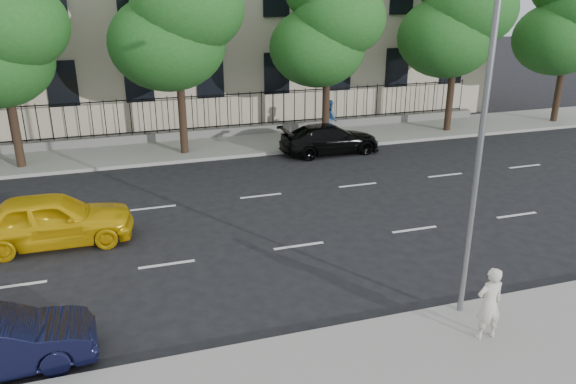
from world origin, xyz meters
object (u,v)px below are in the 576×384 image
object	(u,v)px
yellow_taxi	(52,219)
black_sedan	(330,139)
street_light	(470,101)
woman_near	(489,303)

from	to	relation	value
yellow_taxi	black_sedan	size ratio (longest dim) A/B	1.01
street_light	woman_near	world-z (taller)	street_light
street_light	woman_near	bearing A→B (deg)	-93.85
street_light	black_sedan	world-z (taller)	street_light
street_light	woman_near	size ratio (longest dim) A/B	4.64
black_sedan	woman_near	world-z (taller)	woman_near
yellow_taxi	woman_near	size ratio (longest dim) A/B	2.76
black_sedan	woman_near	size ratio (longest dim) A/B	2.74
yellow_taxi	woman_near	xyz separation A→B (m)	(9.53, -8.36, 0.20)
black_sedan	street_light	bearing A→B (deg)	169.67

